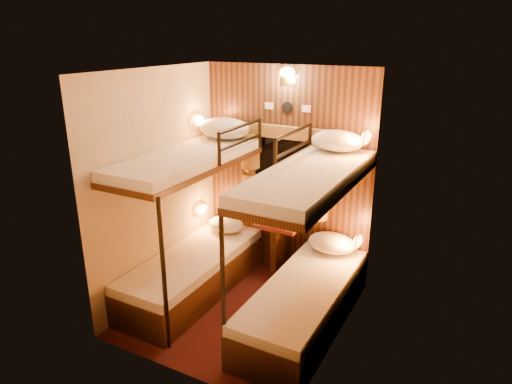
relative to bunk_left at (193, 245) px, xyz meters
The scene contains 22 objects.
floor 0.86m from the bunk_left, ahead, with size 2.10×2.10×0.00m, color #3C1011.
ceiling 1.95m from the bunk_left, ahead, with size 2.10×2.10×0.00m, color silver.
wall_back 1.34m from the bunk_left, 56.56° to the left, with size 2.40×2.40×0.00m, color #C6B293.
wall_front 1.44m from the bunk_left, 59.93° to the right, with size 2.40×2.40×0.00m, color #C6B293.
wall_left 0.74m from the bunk_left, 168.93° to the right, with size 2.40×2.40×0.00m, color #C6B293.
wall_right 1.77m from the bunk_left, ahead, with size 2.40×2.40×0.00m, color #C6B293.
back_panel 1.33m from the bunk_left, 56.16° to the left, with size 2.00×0.03×2.40m, color black.
bunk_left is the anchor object (origin of this frame).
bunk_right 1.30m from the bunk_left, ahead, with size 0.72×1.90×1.82m.
window 1.30m from the bunk_left, 55.30° to the left, with size 1.00×0.12×0.79m.
curtains 1.32m from the bunk_left, 54.32° to the left, with size 1.10×0.22×1.00m.
back_fixtures 2.03m from the bunk_left, 55.16° to the left, with size 0.54×0.09×0.48m.
reading_lamps 1.13m from the bunk_left, 44.25° to the left, with size 2.00×0.20×1.25m.
table 1.02m from the bunk_left, 50.33° to the left, with size 0.50×0.34×0.66m.
bottle_left 1.05m from the bunk_left, 50.94° to the left, with size 0.06×0.06×0.22m.
bottle_right 1.11m from the bunk_left, 47.31° to the left, with size 0.06×0.06×0.22m.
sachet_a 1.18m from the bunk_left, 43.36° to the left, with size 0.09×0.07×0.01m, color silver.
sachet_b 1.18m from the bunk_left, 44.31° to the left, with size 0.07×0.05×0.01m, color silver.
pillow_lower_left 0.68m from the bunk_left, 90.18° to the left, with size 0.45×0.32×0.18m, color silver.
pillow_lower_right 1.50m from the bunk_left, 30.17° to the left, with size 0.53×0.38×0.21m, color silver.
pillow_upper_left 1.34m from the bunk_left, 90.18° to the left, with size 0.60×0.43×0.23m, color silver.
pillow_upper_right 1.87m from the bunk_left, 29.48° to the left, with size 0.53×0.38×0.21m, color silver.
Camera 1 is at (2.03, -3.52, 2.69)m, focal length 32.00 mm.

